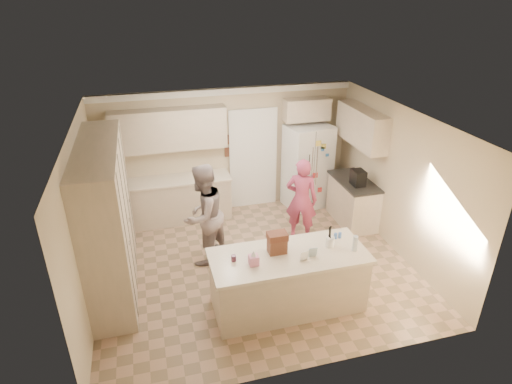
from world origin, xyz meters
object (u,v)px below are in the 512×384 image
object	(u,v)px
coffee_maker	(358,178)
island_base	(288,282)
refrigerator	(307,167)
utensil_crock	(330,242)
dollhouse_body	(277,246)
teen_girl	(301,200)
teen_boy	(203,215)
tissue_box	(254,260)

from	to	relation	value
coffee_maker	island_base	xyz separation A→B (m)	(-2.05, -1.90, -0.63)
refrigerator	utensil_crock	xyz separation A→B (m)	(-0.82, -3.01, 0.10)
dollhouse_body	teen_girl	xyz separation A→B (m)	(1.02, 1.70, -0.23)
teen_girl	utensil_crock	bearing A→B (deg)	111.87
teen_boy	dollhouse_body	bearing A→B (deg)	77.86
utensil_crock	teen_boy	bearing A→B (deg)	138.51
island_base	tissue_box	size ratio (longest dim) A/B	15.71
tissue_box	teen_boy	distance (m)	1.68
coffee_maker	island_base	size ratio (longest dim) A/B	0.14
utensil_crock	teen_girl	size ratio (longest dim) A/B	0.09
utensil_crock	teen_boy	world-z (taller)	teen_boy
coffee_maker	island_base	distance (m)	2.87
coffee_maker	teen_boy	size ratio (longest dim) A/B	0.17
island_base	teen_girl	bearing A→B (deg)	64.25
coffee_maker	dollhouse_body	size ratio (longest dim) A/B	1.15
dollhouse_body	teen_girl	size ratio (longest dim) A/B	0.16
utensil_crock	coffee_maker	bearing A→B (deg)	52.88
teen_boy	teen_girl	size ratio (longest dim) A/B	1.12
refrigerator	teen_girl	distance (m)	1.40
refrigerator	island_base	bearing A→B (deg)	-126.27
dollhouse_body	island_base	bearing A→B (deg)	-33.69
refrigerator	tissue_box	size ratio (longest dim) A/B	12.86
dollhouse_body	teen_girl	bearing A→B (deg)	59.07
island_base	dollhouse_body	size ratio (longest dim) A/B	8.46
coffee_maker	dollhouse_body	bearing A→B (deg)	-140.71
tissue_box	teen_girl	xyz separation A→B (m)	(1.42, 1.90, -0.19)
teen_boy	island_base	bearing A→B (deg)	80.28
refrigerator	teen_girl	bearing A→B (deg)	-126.13
coffee_maker	teen_boy	xyz separation A→B (m)	(-3.05, -0.39, -0.17)
refrigerator	dollhouse_body	size ratio (longest dim) A/B	6.92
refrigerator	utensil_crock	world-z (taller)	refrigerator
island_base	utensil_crock	distance (m)	0.86
refrigerator	dollhouse_body	bearing A→B (deg)	-129.31
coffee_maker	island_base	world-z (taller)	coffee_maker
dollhouse_body	coffee_maker	bearing A→B (deg)	39.29
dollhouse_body	refrigerator	bearing A→B (deg)	61.31
coffee_maker	dollhouse_body	xyz separation A→B (m)	(-2.20, -1.80, -0.03)
island_base	dollhouse_body	bearing A→B (deg)	146.31
teen_girl	island_base	bearing A→B (deg)	93.20
refrigerator	dollhouse_body	world-z (taller)	refrigerator
coffee_maker	tissue_box	size ratio (longest dim) A/B	2.14
tissue_box	teen_boy	bearing A→B (deg)	105.72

